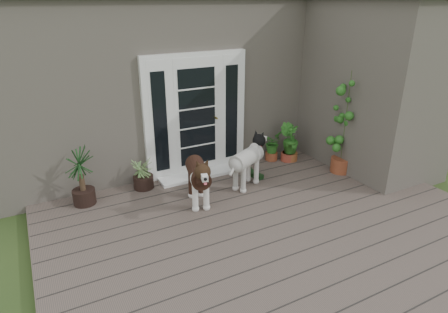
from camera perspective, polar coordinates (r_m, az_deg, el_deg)
name	(u,v)px	position (r m, az deg, el deg)	size (l,w,h in m)	color
deck	(275,229)	(5.59, 7.53, -10.63)	(6.20, 4.60, 0.12)	#6B5B4C
house_main	(166,75)	(8.63, -8.64, 11.94)	(7.40, 4.00, 3.10)	#665E54
house_wing	(375,89)	(7.65, 21.51, 9.31)	(1.60, 2.40, 3.10)	#665E54
door_unit	(196,115)	(6.78, -4.14, 6.16)	(1.90, 0.14, 2.15)	white
door_step	(202,174)	(6.98, -3.23, -2.55)	(1.60, 0.40, 0.05)	white
brindle_dog	(198,181)	(5.88, -3.87, -3.61)	(0.40, 0.94, 0.78)	#371E14
white_dog	(246,166)	(6.42, 3.36, -1.38)	(0.39, 0.91, 0.76)	white
spider_plant	(143,172)	(6.53, -12.00, -2.23)	(0.56, 0.56, 0.60)	#90AA68
yucca	(81,176)	(6.22, -20.49, -2.77)	(0.65, 0.65, 0.94)	black
herb_a	(272,148)	(7.59, 7.11, 1.20)	(0.38, 0.38, 0.48)	#285E1B
herb_b	(288,147)	(7.59, 9.54, 1.34)	(0.37, 0.37, 0.55)	#2D651C
herb_c	(290,146)	(7.62, 9.85, 1.49)	(0.37, 0.37, 0.57)	#164E19
sapling	(346,122)	(7.10, 17.70, 4.95)	(0.57, 0.57, 1.93)	#1B5F1E
clog_left	(256,174)	(6.89, 4.71, -2.68)	(0.16, 0.34, 0.10)	black
clog_right	(246,167)	(7.21, 3.35, -1.51)	(0.14, 0.30, 0.09)	black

